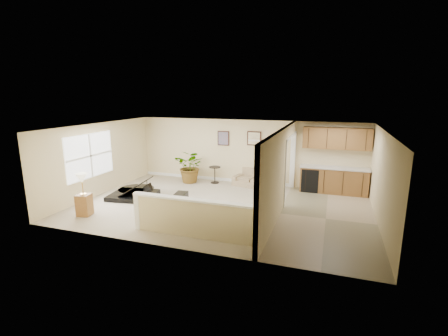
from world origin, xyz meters
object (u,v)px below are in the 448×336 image
(loveseat, at_px, (254,178))
(lamp_stand, at_px, (84,198))
(piano_bench, at_px, (180,201))
(accent_table, at_px, (215,173))
(small_plant, at_px, (270,182))
(piano, at_px, (134,180))
(palm_plant, at_px, (191,167))

(loveseat, distance_m, lamp_stand, 6.10)
(piano_bench, xyz_separation_m, accent_table, (0.03, 3.03, 0.20))
(loveseat, xyz_separation_m, accent_table, (-1.56, -0.14, 0.11))
(loveseat, relative_size, small_plant, 2.69)
(piano, bearing_deg, loveseat, 28.07)
(loveseat, xyz_separation_m, small_plant, (0.67, -0.19, -0.06))
(palm_plant, bearing_deg, small_plant, 3.22)
(accent_table, height_order, small_plant, accent_table)
(palm_plant, xyz_separation_m, lamp_stand, (-1.45, -4.29, -0.12))
(loveseat, distance_m, accent_table, 1.57)
(accent_table, distance_m, small_plant, 2.23)
(accent_table, xyz_separation_m, palm_plant, (-0.92, -0.23, 0.22))
(piano_bench, relative_size, accent_table, 1.01)
(piano_bench, bearing_deg, small_plant, 52.82)
(palm_plant, bearing_deg, loveseat, 8.49)
(small_plant, height_order, lamp_stand, lamp_stand)
(piano_bench, distance_m, palm_plant, 2.97)
(small_plant, xyz_separation_m, lamp_stand, (-4.60, -4.47, 0.27))
(palm_plant, height_order, small_plant, palm_plant)
(accent_table, bearing_deg, small_plant, -1.47)
(piano_bench, bearing_deg, lamp_stand, -147.43)
(small_plant, bearing_deg, lamp_stand, -135.82)
(piano, xyz_separation_m, piano_bench, (2.01, -0.51, -0.36))
(piano, bearing_deg, small_plant, 21.61)
(accent_table, xyz_separation_m, lamp_stand, (-2.37, -4.53, 0.11))
(loveseat, bearing_deg, lamp_stand, -117.36)
(piano, relative_size, piano_bench, 2.86)
(piano, relative_size, small_plant, 3.13)
(piano, relative_size, accent_table, 2.89)
(palm_plant, bearing_deg, piano, -116.00)
(loveseat, relative_size, accent_table, 2.48)
(piano_bench, height_order, palm_plant, palm_plant)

